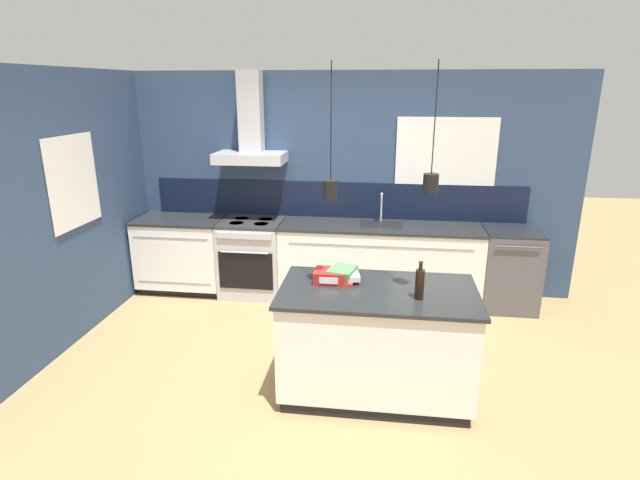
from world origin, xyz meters
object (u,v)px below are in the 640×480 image
oven_range (253,257)px  book_stack (343,274)px  dishwasher (508,269)px  red_supply_box (330,276)px  bottle_on_island (420,283)px

oven_range → book_stack: (1.24, -1.72, 0.51)m
dishwasher → oven_range: bearing=-179.9°
oven_range → book_stack: size_ratio=3.00×
oven_range → dishwasher: same height
red_supply_box → dishwasher: bearing=44.1°
oven_range → dishwasher: size_ratio=1.00×
red_supply_box → book_stack: bearing=23.5°
bottle_on_island → book_stack: size_ratio=0.97×
red_supply_box → oven_range: bearing=122.7°
bottle_on_island → book_stack: (-0.59, 0.29, -0.07)m
dishwasher → bottle_on_island: (-1.14, -2.02, 0.58)m
oven_range → bottle_on_island: bottle_on_island is taller
dishwasher → book_stack: bearing=-135.0°
red_supply_box → bottle_on_island: bearing=-19.6°
dishwasher → red_supply_box: red_supply_box is taller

